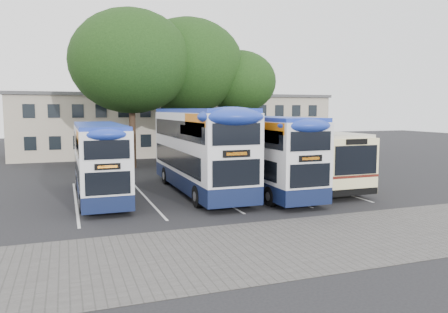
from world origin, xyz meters
TOP-DOWN VIEW (x-y plane):
  - ground at (0.00, 0.00)m, footprint 120.00×120.00m
  - paving_strip at (-2.00, -5.00)m, footprint 40.00×6.00m
  - bay_lines at (-3.75, 5.00)m, footprint 14.12×11.00m
  - depot_building at (0.00, 26.99)m, footprint 32.40×8.40m
  - lamp_post at (6.00, 19.97)m, footprint 0.25×1.05m
  - tree_left at (-6.12, 16.80)m, footprint 9.47×9.47m
  - tree_mid at (-1.03, 18.63)m, footprint 9.49×9.49m
  - tree_right at (3.51, 18.07)m, footprint 6.42×6.42m
  - bus_dd_left at (-9.51, 5.29)m, footprint 2.27×9.37m
  - bus_dd_mid at (-4.12, 5.22)m, footprint 2.72×11.23m
  - bus_dd_right at (-0.87, 3.91)m, footprint 2.47×10.20m
  - bus_single at (2.45, 5.66)m, footprint 2.87×11.26m

SIDE VIEW (x-z plane):
  - ground at x=0.00m, z-range 0.00..0.00m
  - paving_strip at x=-2.00m, z-range 0.00..0.01m
  - bay_lines at x=-3.75m, z-range 0.00..0.01m
  - bus_single at x=2.45m, z-range 0.22..3.58m
  - bus_dd_left at x=-9.51m, z-range 0.20..4.10m
  - bus_dd_right at x=-0.87m, z-range 0.22..4.47m
  - bus_dd_mid at x=-4.12m, z-range 0.24..4.92m
  - depot_building at x=0.00m, z-range 0.05..6.25m
  - lamp_post at x=6.00m, z-range 0.55..9.61m
  - tree_right at x=3.51m, z-range 2.14..11.94m
  - tree_mid at x=-1.03m, z-range 2.14..14.53m
  - tree_left at x=-6.12m, z-range 2.15..14.52m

